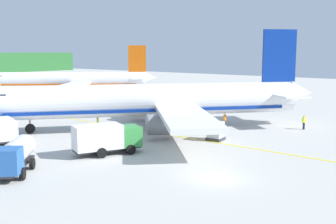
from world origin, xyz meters
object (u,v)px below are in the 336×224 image
airliner_mid_apron (73,80)px  crew_supervisor (225,119)px  service_truck_catering (13,155)px  service_truck_fuel (107,137)px  cargo_container_near (215,131)px  crew_loader_left (98,123)px  service_truck_baggage (0,128)px  airliner_foreground (154,101)px  crew_marshaller (136,131)px  crew_loader_right (304,121)px

airliner_mid_apron → crew_supervisor: airliner_mid_apron is taller
airliner_mid_apron → service_truck_catering: 60.54m
airliner_mid_apron → crew_supervisor: (-13.84, -47.27, -1.98)m
service_truck_fuel → cargo_container_near: service_truck_fuel is taller
crew_loader_left → crew_supervisor: 15.23m
service_truck_baggage → cargo_container_near: (14.63, -16.52, -0.44)m
airliner_foreground → service_truck_baggage: 17.25m
airliner_foreground → crew_marshaller: 7.36m
crew_marshaller → crew_loader_right: (17.16, -11.08, -0.06)m
airliner_mid_apron → crew_marshaller: size_ratio=16.43×
cargo_container_near → airliner_mid_apron: bearing=67.7°
crew_loader_left → airliner_foreground: bearing=-38.8°
service_truck_catering → crew_loader_right: bearing=-17.8°
service_truck_fuel → crew_loader_right: service_truck_fuel is taller
service_truck_catering → crew_marshaller: service_truck_catering is taller
crew_supervisor → crew_loader_left: bearing=137.1°
airliner_mid_apron → service_truck_fuel: (-31.90, -46.06, -1.47)m
airliner_mid_apron → crew_loader_right: 55.93m
airliner_foreground → cargo_container_near: bearing=-95.5°
service_truck_catering → service_truck_baggage: bearing=65.5°
service_truck_catering → airliner_foreground: bearing=10.8°
service_truck_fuel → service_truck_catering: bearing=173.3°
cargo_container_near → service_truck_baggage: bearing=131.5°
service_truck_catering → crew_loader_left: 17.43m
service_truck_baggage → cargo_container_near: size_ratio=3.12×
service_truck_catering → crew_loader_right: service_truck_catering is taller
crew_supervisor → crew_loader_right: bearing=-58.0°
service_truck_catering → crew_marshaller: 14.36m
service_truck_fuel → service_truck_baggage: bearing=105.4°
airliner_foreground → cargo_container_near: (-0.88, -9.21, -2.40)m
airliner_foreground → service_truck_fuel: 13.23m
service_truck_fuel → crew_loader_right: size_ratio=3.78×
airliner_foreground → service_truck_catering: 21.10m
service_truck_baggage → crew_supervisor: size_ratio=3.74×
crew_loader_left → airliner_mid_apron: bearing=55.9°
crew_marshaller → crew_loader_left: bearing=81.5°
service_truck_fuel → crew_supervisor: bearing=-3.8°
crew_supervisor → airliner_foreground: bearing=133.9°
crew_loader_left → crew_supervisor: bearing=-42.9°
airliner_foreground → crew_loader_right: bearing=-52.3°
airliner_foreground → crew_supervisor: bearing=-46.1°
cargo_container_near → crew_supervisor: (6.80, 3.06, 0.04)m
airliner_mid_apron → service_truck_baggage: (-35.27, -33.82, -1.58)m
cargo_container_near → crew_loader_left: (-4.36, 13.42, -0.04)m
airliner_foreground → service_truck_baggage: size_ratio=5.36×
crew_marshaller → crew_supervisor: size_ratio=1.02×
service_truck_baggage → service_truck_catering: 12.36m
service_truck_baggage → crew_marshaller: service_truck_baggage is taller
crew_marshaller → crew_loader_right: 20.43m
airliner_foreground → service_truck_catering: bearing=-169.2°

